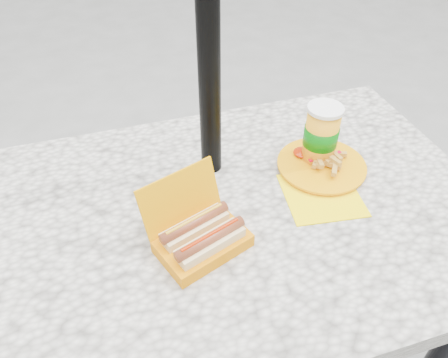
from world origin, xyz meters
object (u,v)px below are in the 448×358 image
object	(u,v)px
umbrella_pole	(208,32)
fries_plate	(321,166)
hotdog_box	(201,236)
soda_cup	(321,135)

from	to	relation	value
umbrella_pole	fries_plate	size ratio (longest dim) A/B	7.38
umbrella_pole	hotdog_box	bearing A→B (deg)	-110.87
hotdog_box	umbrella_pole	bearing A→B (deg)	49.14
umbrella_pole	soda_cup	size ratio (longest dim) A/B	13.61
hotdog_box	soda_cup	xyz separation A→B (m)	(0.36, 0.18, 0.05)
umbrella_pole	hotdog_box	distance (m)	0.41
hotdog_box	fries_plate	size ratio (longest dim) A/B	0.74
umbrella_pole	soda_cup	distance (m)	0.38
fries_plate	soda_cup	bearing A→B (deg)	81.10
hotdog_box	soda_cup	distance (m)	0.40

